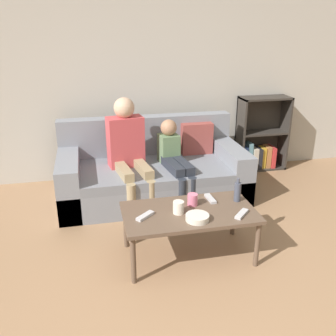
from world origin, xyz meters
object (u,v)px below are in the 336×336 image
(cup_near, at_px, (193,200))
(coffee_table, at_px, (189,215))
(bookshelf, at_px, (259,141))
(person_adult, at_px, (128,145))
(tv_remote_2, at_px, (210,199))
(snack_bowl, at_px, (197,217))
(couch, at_px, (152,173))
(person_child, at_px, (174,158))
(tv_remote_0, at_px, (242,214))
(bottle, at_px, (238,191))
(cup_far, at_px, (178,207))
(tv_remote_1, at_px, (145,216))

(cup_near, bearing_deg, coffee_table, -118.94)
(bookshelf, relative_size, person_adult, 0.85)
(tv_remote_2, height_order, snack_bowl, snack_bowl)
(couch, bearing_deg, person_child, -38.63)
(tv_remote_0, bearing_deg, snack_bowl, -135.14)
(coffee_table, bearing_deg, snack_bowl, -82.78)
(cup_near, height_order, snack_bowl, cup_near)
(cup_near, height_order, bottle, bottle)
(coffee_table, xyz_separation_m, cup_far, (-0.09, -0.02, 0.09))
(tv_remote_0, distance_m, bottle, 0.26)
(person_child, xyz_separation_m, snack_bowl, (-0.11, -1.23, -0.04))
(bookshelf, bearing_deg, tv_remote_2, -126.87)
(tv_remote_1, bearing_deg, coffee_table, 53.06)
(cup_far, bearing_deg, tv_remote_2, 28.20)
(tv_remote_2, bearing_deg, coffee_table, -148.36)
(tv_remote_1, bearing_deg, person_adult, 138.42)
(couch, distance_m, person_adult, 0.47)
(couch, xyz_separation_m, tv_remote_0, (0.46, -1.40, 0.16))
(person_adult, bearing_deg, cup_near, -78.01)
(person_adult, bearing_deg, tv_remote_1, -99.50)
(coffee_table, height_order, bottle, bottle)
(person_adult, distance_m, bottle, 1.32)
(couch, xyz_separation_m, person_adult, (-0.27, -0.10, 0.37))
(person_adult, bearing_deg, tv_remote_2, -68.71)
(person_child, bearing_deg, cup_near, -102.75)
(tv_remote_0, bearing_deg, cup_far, -151.77)
(couch, distance_m, coffee_table, 1.25)
(person_adult, height_order, snack_bowl, person_adult)
(bookshelf, bearing_deg, person_child, -151.84)
(cup_far, bearing_deg, cup_near, 37.25)
(coffee_table, bearing_deg, bottle, 11.54)
(tv_remote_2, xyz_separation_m, snack_bowl, (-0.21, -0.31, 0.01))
(bookshelf, bearing_deg, coffee_table, -129.07)
(coffee_table, xyz_separation_m, tv_remote_0, (0.38, -0.16, 0.05))
(cup_near, xyz_separation_m, snack_bowl, (-0.03, -0.25, -0.03))
(tv_remote_0, xyz_separation_m, bottle, (0.06, 0.25, 0.08))
(person_adult, relative_size, tv_remote_1, 6.98)
(bookshelf, relative_size, tv_remote_0, 6.16)
(bottle, bearing_deg, tv_remote_1, -171.76)
(coffee_table, xyz_separation_m, tv_remote_2, (0.23, 0.16, 0.05))
(bottle, bearing_deg, coffee_table, -168.46)
(tv_remote_0, bearing_deg, coffee_table, -157.53)
(coffee_table, relative_size, person_child, 1.23)
(couch, bearing_deg, bookshelf, 19.43)
(bottle, bearing_deg, bookshelf, 59.30)
(person_adult, height_order, cup_near, person_adult)
(couch, bearing_deg, cup_near, -83.49)
(cup_far, bearing_deg, snack_bowl, -51.37)
(coffee_table, bearing_deg, person_adult, 106.97)
(bookshelf, xyz_separation_m, snack_bowl, (-1.42, -1.93, 0.07))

